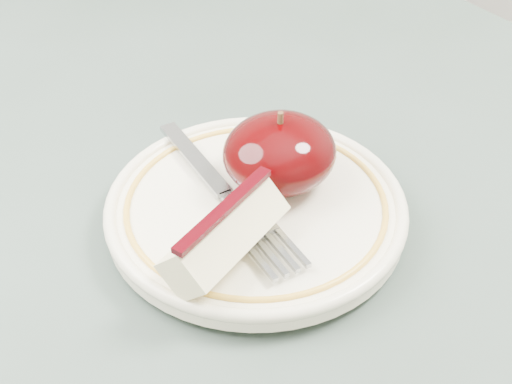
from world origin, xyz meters
TOP-DOWN VIEW (x-y plane):
  - table at (0.00, 0.00)m, footprint 0.90×0.90m
  - plate at (0.06, -0.03)m, footprint 0.20×0.20m
  - apple_half at (0.09, -0.02)m, footprint 0.08×0.08m
  - apple_wedge at (0.02, -0.06)m, footprint 0.10×0.07m
  - fork at (0.05, -0.01)m, footprint 0.03×0.18m

SIDE VIEW (x-z plane):
  - table at x=0.00m, z-range 0.29..1.04m
  - plate at x=0.06m, z-range 0.75..0.77m
  - fork at x=0.05m, z-range 0.77..0.78m
  - apple_wedge at x=0.02m, z-range 0.77..0.81m
  - apple_half at x=0.09m, z-range 0.76..0.82m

